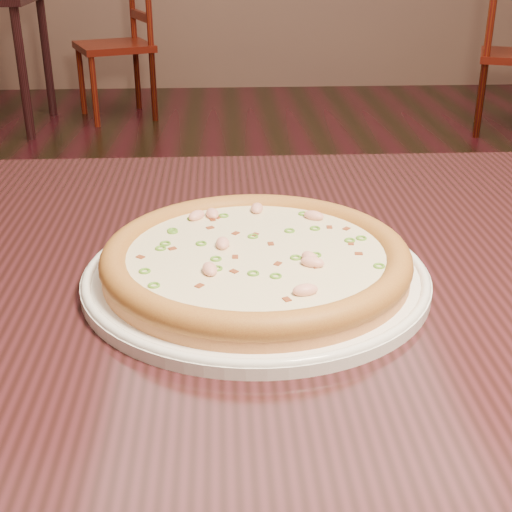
{
  "coord_description": "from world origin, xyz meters",
  "views": [
    {
      "loc": [
        -0.33,
        -0.85,
        1.09
      ],
      "look_at": [
        -0.29,
        -0.19,
        0.78
      ],
      "focal_mm": 50.0,
      "sensor_mm": 36.0,
      "label": 1
    }
  ],
  "objects_px": {
    "plate": "(256,275)",
    "hero_table": "(356,336)",
    "chair_c": "(509,54)",
    "chair_b": "(123,45)",
    "pizza": "(256,259)"
  },
  "relations": [
    {
      "from": "chair_b",
      "to": "chair_c",
      "type": "distance_m",
      "value": 2.26
    },
    {
      "from": "pizza",
      "to": "chair_b",
      "type": "height_order",
      "value": "chair_b"
    },
    {
      "from": "plate",
      "to": "chair_c",
      "type": "relative_size",
      "value": 0.37
    },
    {
      "from": "hero_table",
      "to": "plate",
      "type": "relative_size",
      "value": 3.37
    },
    {
      "from": "hero_table",
      "to": "pizza",
      "type": "xyz_separation_m",
      "value": [
        -0.12,
        -0.05,
        0.13
      ]
    },
    {
      "from": "hero_table",
      "to": "chair_b",
      "type": "distance_m",
      "value": 3.86
    },
    {
      "from": "hero_table",
      "to": "plate",
      "type": "height_order",
      "value": "plate"
    },
    {
      "from": "plate",
      "to": "hero_table",
      "type": "bearing_deg",
      "value": 22.62
    },
    {
      "from": "hero_table",
      "to": "chair_b",
      "type": "bearing_deg",
      "value": 100.92
    },
    {
      "from": "chair_b",
      "to": "plate",
      "type": "bearing_deg",
      "value": -80.96
    },
    {
      "from": "plate",
      "to": "chair_c",
      "type": "bearing_deg",
      "value": 64.53
    },
    {
      "from": "pizza",
      "to": "chair_b",
      "type": "distance_m",
      "value": 3.9
    },
    {
      "from": "hero_table",
      "to": "chair_b",
      "type": "height_order",
      "value": "chair_b"
    },
    {
      "from": "hero_table",
      "to": "chair_b",
      "type": "xyz_separation_m",
      "value": [
        -0.73,
        3.79,
        -0.21
      ]
    },
    {
      "from": "plate",
      "to": "chair_b",
      "type": "distance_m",
      "value": 3.9
    }
  ]
}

